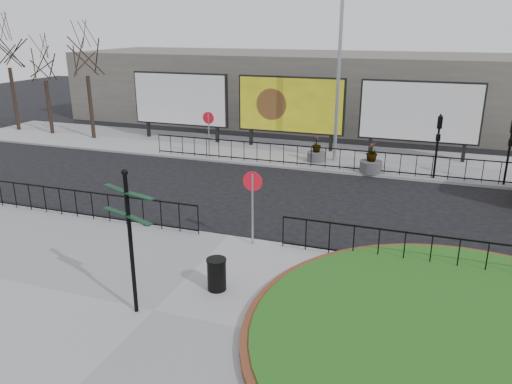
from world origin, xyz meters
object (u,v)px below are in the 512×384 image
at_px(planter_b, 316,153).
at_px(planter_c, 371,162).
at_px(lamp_post, 339,69).
at_px(litter_bin, 217,274).
at_px(fingerpost_sign, 130,229).
at_px(billboard_mid, 291,105).

height_order(planter_b, planter_c, planter_c).
distance_m(lamp_post, litter_bin, 15.12).
bearing_deg(fingerpost_sign, planter_c, 98.77).
bearing_deg(planter_b, lamp_post, 25.36).
relative_size(fingerpost_sign, litter_bin, 4.10).
relative_size(fingerpost_sign, planter_b, 2.77).
bearing_deg(litter_bin, lamp_post, 88.33).
bearing_deg(billboard_mid, lamp_post, -33.25).
distance_m(billboard_mid, planter_b, 3.78).
relative_size(litter_bin, planter_b, 0.67).
height_order(litter_bin, planter_c, planter_c).
xyz_separation_m(billboard_mid, litter_bin, (2.58, -16.47, -2.02)).
bearing_deg(billboard_mid, planter_b, -48.56).
bearing_deg(planter_c, planter_b, 158.40).
height_order(lamp_post, fingerpost_sign, lamp_post).
bearing_deg(fingerpost_sign, litter_bin, 72.68).
distance_m(fingerpost_sign, planter_b, 15.88).
height_order(billboard_mid, litter_bin, billboard_mid).
distance_m(fingerpost_sign, planter_c, 15.20).
distance_m(litter_bin, planter_b, 14.08).
xyz_separation_m(billboard_mid, lamp_post, (3.01, -1.97, 2.23)).
bearing_deg(litter_bin, fingerpost_sign, -131.34).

